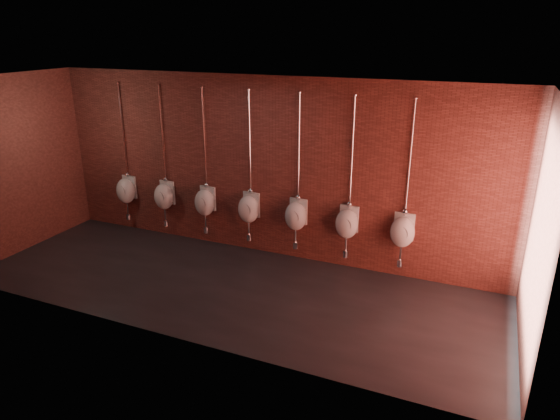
{
  "coord_description": "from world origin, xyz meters",
  "views": [
    {
      "loc": [
        3.54,
        -6.21,
        3.92
      ],
      "look_at": [
        0.51,
        0.9,
        1.1
      ],
      "focal_mm": 32.0,
      "sensor_mm": 36.0,
      "label": 1
    }
  ],
  "objects_px": {
    "urinal_1": "(164,195)",
    "urinal_4": "(296,215)",
    "urinal_3": "(249,208)",
    "urinal_2": "(205,201)",
    "urinal_5": "(347,223)",
    "urinal_6": "(403,231)",
    "urinal_0": "(126,190)"
  },
  "relations": [
    {
      "from": "urinal_4",
      "to": "urinal_0",
      "type": "bearing_deg",
      "value": 180.0
    },
    {
      "from": "urinal_5",
      "to": "urinal_6",
      "type": "distance_m",
      "value": 0.92
    },
    {
      "from": "urinal_0",
      "to": "urinal_5",
      "type": "bearing_deg",
      "value": 0.0
    },
    {
      "from": "urinal_3",
      "to": "urinal_6",
      "type": "bearing_deg",
      "value": 0.0
    },
    {
      "from": "urinal_0",
      "to": "urinal_4",
      "type": "height_order",
      "value": "same"
    },
    {
      "from": "urinal_3",
      "to": "urinal_4",
      "type": "distance_m",
      "value": 0.92
    },
    {
      "from": "urinal_1",
      "to": "urinal_5",
      "type": "relative_size",
      "value": 1.0
    },
    {
      "from": "urinal_2",
      "to": "urinal_1",
      "type": "bearing_deg",
      "value": 180.0
    },
    {
      "from": "urinal_5",
      "to": "urinal_6",
      "type": "height_order",
      "value": "same"
    },
    {
      "from": "urinal_3",
      "to": "urinal_4",
      "type": "relative_size",
      "value": 1.0
    },
    {
      "from": "urinal_1",
      "to": "urinal_4",
      "type": "height_order",
      "value": "same"
    },
    {
      "from": "urinal_4",
      "to": "urinal_6",
      "type": "height_order",
      "value": "same"
    },
    {
      "from": "urinal_6",
      "to": "urinal_0",
      "type": "bearing_deg",
      "value": 180.0
    },
    {
      "from": "urinal_3",
      "to": "urinal_6",
      "type": "height_order",
      "value": "same"
    },
    {
      "from": "urinal_1",
      "to": "urinal_4",
      "type": "relative_size",
      "value": 1.0
    },
    {
      "from": "urinal_1",
      "to": "urinal_6",
      "type": "distance_m",
      "value": 4.59
    },
    {
      "from": "urinal_3",
      "to": "urinal_2",
      "type": "bearing_deg",
      "value": 180.0
    },
    {
      "from": "urinal_4",
      "to": "urinal_5",
      "type": "relative_size",
      "value": 1.0
    },
    {
      "from": "urinal_1",
      "to": "urinal_4",
      "type": "bearing_deg",
      "value": 0.0
    },
    {
      "from": "urinal_0",
      "to": "urinal_2",
      "type": "xyz_separation_m",
      "value": [
        1.83,
        0.0,
        0.0
      ]
    },
    {
      "from": "urinal_4",
      "to": "urinal_2",
      "type": "bearing_deg",
      "value": 180.0
    },
    {
      "from": "urinal_0",
      "to": "urinal_4",
      "type": "bearing_deg",
      "value": 0.0
    },
    {
      "from": "urinal_5",
      "to": "urinal_3",
      "type": "bearing_deg",
      "value": 180.0
    },
    {
      "from": "urinal_3",
      "to": "urinal_5",
      "type": "relative_size",
      "value": 1.0
    },
    {
      "from": "urinal_1",
      "to": "urinal_5",
      "type": "height_order",
      "value": "same"
    },
    {
      "from": "urinal_4",
      "to": "urinal_6",
      "type": "relative_size",
      "value": 1.0
    },
    {
      "from": "urinal_1",
      "to": "urinal_6",
      "type": "height_order",
      "value": "same"
    },
    {
      "from": "urinal_1",
      "to": "urinal_3",
      "type": "bearing_deg",
      "value": 0.0
    },
    {
      "from": "urinal_3",
      "to": "urinal_6",
      "type": "relative_size",
      "value": 1.0
    },
    {
      "from": "urinal_5",
      "to": "urinal_0",
      "type": "bearing_deg",
      "value": 180.0
    },
    {
      "from": "urinal_6",
      "to": "urinal_5",
      "type": "bearing_deg",
      "value": 180.0
    },
    {
      "from": "urinal_0",
      "to": "urinal_3",
      "type": "distance_m",
      "value": 2.75
    }
  ]
}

